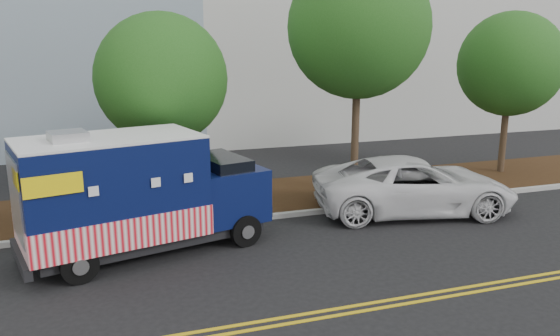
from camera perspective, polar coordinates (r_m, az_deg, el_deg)
name	(u,v)px	position (r m, az deg, el deg)	size (l,w,h in m)	color
ground	(220,242)	(14.91, -6.31, -7.66)	(120.00, 120.00, 0.00)	black
curb	(210,223)	(16.18, -7.37, -5.70)	(120.00, 0.18, 0.15)	#9E9E99
mulch_strip	(197,203)	(18.15, -8.66, -3.63)	(120.00, 4.00, 0.15)	black
centerline_near	(269,320)	(10.99, -1.20, -15.60)	(120.00, 0.10, 0.01)	gold
centerline_far	(272,326)	(10.78, -0.79, -16.21)	(120.00, 0.10, 0.01)	gold
tree_b	(162,79)	(17.30, -12.27, 9.06)	(4.04, 4.04, 6.15)	#38281C
tree_c	(359,27)	(18.61, 8.22, 14.34)	(4.69, 4.69, 8.05)	#38281C
tree_d	(510,64)	(23.05, 22.94, 9.95)	(3.98, 3.98, 6.37)	#38281C
sign_post	(68,196)	(15.77, -21.30, -2.75)	(0.06, 0.06, 2.40)	#473828
food_truck	(135,197)	(14.08, -14.96, -2.96)	(6.55, 3.67, 3.27)	black
white_car	(414,185)	(17.55, 13.84, -1.76)	(2.87, 6.23, 1.73)	silver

